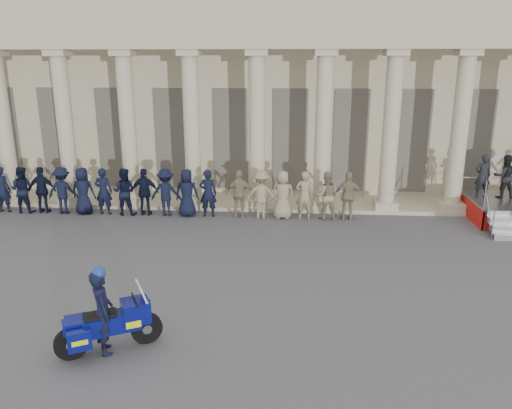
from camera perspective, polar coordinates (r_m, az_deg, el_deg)
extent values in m
plane|color=#464649|center=(13.35, -8.09, -10.20)|extent=(90.00, 90.00, 0.00)
cube|color=tan|center=(26.84, -1.65, 13.18)|extent=(40.00, 10.00, 9.00)
cube|color=tan|center=(21.45, -3.22, 0.40)|extent=(40.00, 2.60, 0.15)
cube|color=tan|center=(19.87, -3.85, 18.72)|extent=(35.80, 1.00, 1.00)
cube|color=tan|center=(19.95, -3.91, 21.87)|extent=(35.80, 1.00, 1.20)
cube|color=tan|center=(23.61, -25.97, 0.80)|extent=(0.90, 0.90, 0.30)
cylinder|color=tan|center=(23.09, -26.87, 7.87)|extent=(0.64, 0.64, 5.60)
cube|color=tan|center=(22.42, -20.21, 0.70)|extent=(0.90, 0.90, 0.30)
cylinder|color=tan|center=(21.88, -20.96, 8.17)|extent=(0.64, 0.64, 5.60)
cube|color=tan|center=(21.72, -21.76, 15.80)|extent=(0.85, 0.85, 0.24)
cube|color=tan|center=(21.49, -13.88, 0.59)|extent=(0.90, 0.90, 0.30)
cylinder|color=tan|center=(20.91, -14.42, 8.40)|extent=(0.64, 0.64, 5.60)
cube|color=tan|center=(20.75, -15.00, 16.41)|extent=(0.85, 0.85, 0.24)
cube|color=tan|center=(20.83, -7.06, 0.47)|extent=(0.90, 0.90, 0.30)
cylinder|color=tan|center=(20.24, -7.34, 8.53)|extent=(0.64, 0.64, 5.60)
cube|color=tan|center=(20.07, -7.65, 16.82)|extent=(0.85, 0.85, 0.24)
cube|color=tan|center=(20.49, 0.09, 0.33)|extent=(0.90, 0.90, 0.30)
cylinder|color=tan|center=(19.89, 0.10, 8.53)|extent=(0.64, 0.64, 5.60)
cube|color=tan|center=(19.72, 0.10, 16.97)|extent=(0.85, 0.85, 0.24)
cube|color=tan|center=(20.48, 7.37, 0.18)|extent=(0.90, 0.90, 0.30)
cylinder|color=tan|center=(19.88, 7.68, 8.38)|extent=(0.64, 0.64, 5.60)
cube|color=tan|center=(19.71, 8.01, 16.82)|extent=(0.85, 0.85, 0.24)
cube|color=tan|center=(20.79, 14.54, 0.03)|extent=(0.90, 0.90, 0.30)
cylinder|color=tan|center=(20.20, 15.13, 8.09)|extent=(0.64, 0.64, 5.60)
cube|color=tan|center=(20.03, 15.76, 16.38)|extent=(0.85, 0.85, 0.24)
cube|color=tan|center=(21.42, 21.39, -0.11)|extent=(0.90, 0.90, 0.30)
cylinder|color=tan|center=(20.85, 22.22, 7.70)|extent=(0.64, 0.64, 5.60)
cube|color=tan|center=(20.68, 23.10, 15.70)|extent=(0.85, 0.85, 0.24)
cube|color=black|center=(25.56, -26.92, 6.91)|extent=(1.30, 0.12, 4.20)
cube|color=black|center=(24.33, -21.62, 7.14)|extent=(1.30, 0.12, 4.20)
cube|color=black|center=(23.32, -15.81, 7.32)|extent=(1.30, 0.12, 4.20)
cube|color=black|center=(22.57, -9.53, 7.42)|extent=(1.30, 0.12, 4.20)
cube|color=black|center=(22.11, -2.92, 7.44)|extent=(1.30, 0.12, 4.20)
cube|color=black|center=(21.94, 3.89, 7.36)|extent=(1.30, 0.12, 4.20)
cube|color=black|center=(22.08, 10.71, 7.18)|extent=(1.30, 0.12, 4.20)
cube|color=black|center=(22.53, 17.34, 6.90)|extent=(1.30, 0.12, 4.20)
cube|color=black|center=(23.25, 23.63, 6.55)|extent=(1.30, 0.12, 4.20)
imported|color=black|center=(22.35, -27.01, 1.56)|extent=(0.68, 0.45, 1.87)
imported|color=black|center=(21.94, -25.15, 1.54)|extent=(0.91, 0.71, 1.87)
imported|color=black|center=(21.54, -23.22, 1.53)|extent=(1.10, 0.46, 1.87)
imported|color=black|center=(21.17, -21.22, 1.51)|extent=(1.21, 0.69, 1.87)
imported|color=black|center=(20.83, -19.15, 1.49)|extent=(0.91, 0.59, 1.87)
imported|color=black|center=(20.52, -17.02, 1.46)|extent=(0.68, 0.45, 1.87)
imported|color=black|center=(20.24, -14.82, 1.43)|extent=(0.91, 0.71, 1.87)
imported|color=black|center=(19.98, -12.57, 1.40)|extent=(1.10, 0.46, 1.87)
imported|color=black|center=(19.76, -10.26, 1.37)|extent=(1.21, 0.69, 1.87)
imported|color=black|center=(19.57, -7.90, 1.33)|extent=(0.91, 0.59, 1.87)
imported|color=black|center=(19.42, -5.50, 1.29)|extent=(0.68, 0.45, 1.87)
imported|color=gray|center=(19.25, -1.88, 1.23)|extent=(1.10, 0.46, 1.87)
imported|color=gray|center=(19.18, 0.59, 1.18)|extent=(1.21, 0.69, 1.87)
imported|color=gray|center=(19.15, 3.07, 1.14)|extent=(0.91, 0.59, 1.87)
imported|color=gray|center=(19.15, 5.56, 1.09)|extent=(0.68, 0.45, 1.87)
imported|color=gray|center=(19.19, 8.04, 1.03)|extent=(0.91, 0.71, 1.87)
imported|color=gray|center=(19.27, 10.51, 0.98)|extent=(1.10, 0.46, 1.87)
cube|color=#AC140D|center=(20.88, 23.23, -0.55)|extent=(0.04, 2.89, 0.72)
cube|color=gray|center=(19.08, 26.99, -3.33)|extent=(1.10, 0.28, 0.20)
cube|color=gray|center=(19.26, 26.76, -2.48)|extent=(1.10, 0.28, 0.20)
cube|color=gray|center=(19.45, 26.53, -1.65)|extent=(1.10, 0.28, 0.20)
cube|color=gray|center=(19.64, 26.31, -0.84)|extent=(1.10, 0.28, 0.20)
cylinder|color=gray|center=(22.64, 27.19, 2.70)|extent=(4.05, 0.04, 0.04)
imported|color=black|center=(20.90, 24.49, 2.98)|extent=(0.61, 0.40, 1.66)
imported|color=black|center=(21.19, 26.52, 2.90)|extent=(0.81, 0.63, 1.66)
cylinder|color=black|center=(11.31, -12.39, -13.64)|extent=(0.67, 0.44, 0.68)
cylinder|color=black|center=(11.19, -20.38, -14.70)|extent=(0.67, 0.44, 0.68)
cube|color=navy|center=(11.08, -16.21, -12.83)|extent=(1.24, 0.93, 0.39)
cube|color=navy|center=(11.06, -13.60, -11.71)|extent=(0.75, 0.74, 0.46)
cube|color=silver|center=(11.17, -13.52, -12.79)|extent=(0.34, 0.38, 0.12)
cube|color=#B2BFCC|center=(10.93, -12.81, -9.96)|extent=(0.41, 0.52, 0.55)
cube|color=black|center=(10.97, -17.38, -12.03)|extent=(0.75, 0.62, 0.10)
cube|color=navy|center=(11.01, -20.31, -12.96)|extent=(0.48, 0.48, 0.23)
cube|color=navy|center=(10.79, -19.54, -14.42)|extent=(0.51, 0.42, 0.41)
cube|color=#CCDF0B|center=(10.79, -19.54, -14.42)|extent=(0.39, 0.36, 0.10)
cube|color=navy|center=(11.37, -19.82, -12.81)|extent=(0.51, 0.42, 0.41)
cube|color=#CCDF0B|center=(11.37, -19.82, -12.81)|extent=(0.39, 0.36, 0.10)
cylinder|color=silver|center=(11.43, -18.88, -14.04)|extent=(0.59, 0.38, 0.10)
cylinder|color=black|center=(10.95, -13.68, -10.57)|extent=(0.37, 0.65, 0.04)
imported|color=black|center=(10.94, -17.14, -11.65)|extent=(0.70, 0.80, 1.83)
sphere|color=navy|center=(10.58, -17.53, -7.49)|extent=(0.28, 0.28, 0.28)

